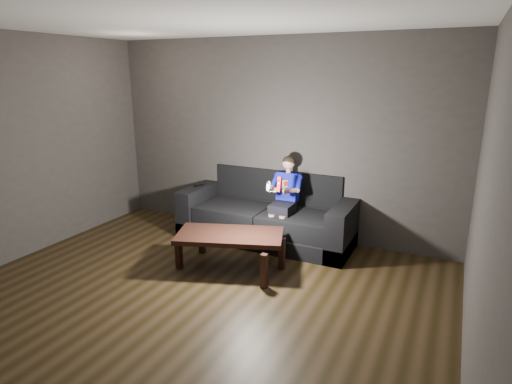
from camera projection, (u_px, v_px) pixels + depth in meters
The scene contains 10 objects.
floor at pixel (171, 316), 4.06m from camera, with size 5.00×5.00×0.00m, color black.
back_wall at pixel (276, 139), 5.86m from camera, with size 5.00×0.04×2.70m, color #373430.
right_wall at pixel (488, 220), 2.65m from camera, with size 0.04×5.00×2.70m, color #373430.
ceiling at pixel (152, 10), 3.33m from camera, with size 5.00×5.00×0.02m, color beige.
sofa at pixel (269, 217), 5.90m from camera, with size 2.37×1.02×0.91m.
child at pixel (285, 191), 5.61m from camera, with size 0.42×0.51×1.02m.
wii_remote_red at pixel (279, 184), 5.18m from camera, with size 0.05×0.07×0.19m.
nunchuk_white at pixel (268, 186), 5.26m from camera, with size 0.07×0.09×0.14m.
wii_remote_black at pixel (199, 185), 6.17m from camera, with size 0.08×0.15×0.03m.
coffee_table at pixel (230, 238), 4.94m from camera, with size 1.34×0.97×0.44m.
Camera 1 is at (2.29, -2.88, 2.24)m, focal length 30.00 mm.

